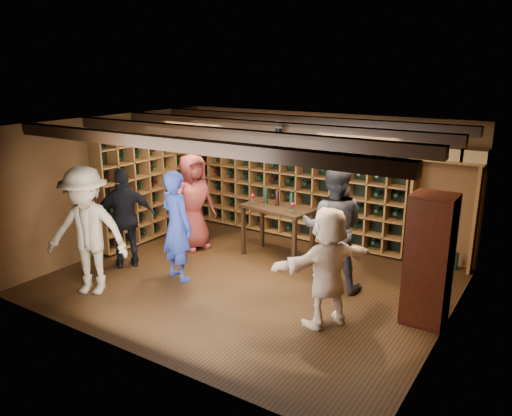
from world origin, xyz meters
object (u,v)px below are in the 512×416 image
Objects in this scene: man_grey_suit at (333,228)px; guest_woman_black at (125,218)px; display_cabinet at (428,262)px; guest_beige at (328,267)px; guest_red_floral at (193,202)px; man_blue_shirt at (177,226)px; guest_khaki at (87,231)px; tasting_table at (277,213)px.

guest_woman_black is at bearing 0.21° from man_grey_suit.
display_cabinet reaches higher than guest_beige.
guest_red_floral is (-4.44, 0.54, 0.05)m from display_cabinet.
man_blue_shirt is 0.99× the size of guest_red_floral.
guest_khaki is (-3.02, -2.11, -0.01)m from man_grey_suit.
man_blue_shirt is 1.10× the size of guest_beige.
guest_beige is at bearing -168.40° from man_blue_shirt.
display_cabinet is at bearing 155.88° from guest_beige.
tasting_table is at bearing -43.39° from man_grey_suit.
display_cabinet is 0.90× the size of guest_khaki.
guest_beige is 2.48m from tasting_table.
tasting_table is (-2.86, 0.96, -0.02)m from display_cabinet.
tasting_table is (0.89, 1.65, -0.06)m from man_blue_shirt.
man_blue_shirt is at bearing -109.94° from tasting_table.
guest_beige is at bearing -35.86° from tasting_table.
man_grey_suit is 1.47× the size of tasting_table.
man_blue_shirt is at bearing 30.98° from guest_khaki.
man_grey_suit is at bearing 147.75° from guest_woman_black.
guest_khaki is at bearing 17.24° from man_grey_suit.
man_grey_suit is 1.09× the size of guest_red_floral.
tasting_table is (1.66, 2.76, -0.14)m from guest_khaki.
guest_beige is (-1.08, -0.77, -0.04)m from display_cabinet.
tasting_table is at bearing 161.53° from display_cabinet.
man_blue_shirt reaches higher than display_cabinet.
guest_red_floral is at bearing -156.65° from guest_woman_black.
guest_woman_black is at bearing 179.63° from guest_red_floral.
guest_beige is at bearing 93.58° from man_grey_suit.
guest_red_floral is 1.34× the size of tasting_table.
man_grey_suit is at bearing -142.83° from man_blue_shirt.
man_grey_suit is 1.52m from tasting_table.
guest_khaki is at bearing -42.91° from guest_beige.
guest_khaki is (-4.53, -1.81, 0.12)m from display_cabinet.
guest_khaki is at bearing -165.96° from guest_red_floral.
man_grey_suit reaches higher than guest_woman_black.
guest_red_floral is 1.37m from guest_woman_black.
guest_woman_black reaches higher than tasting_table.
display_cabinet is 4.47m from guest_red_floral.
guest_woman_black is at bearing 82.12° from guest_khaki.
guest_khaki is (-0.77, -1.11, 0.08)m from man_blue_shirt.
man_grey_suit is 2.95m from guest_red_floral.
guest_red_floral is (-2.94, 0.24, -0.09)m from man_grey_suit.
guest_woman_black is (-0.39, -1.32, -0.04)m from guest_red_floral.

